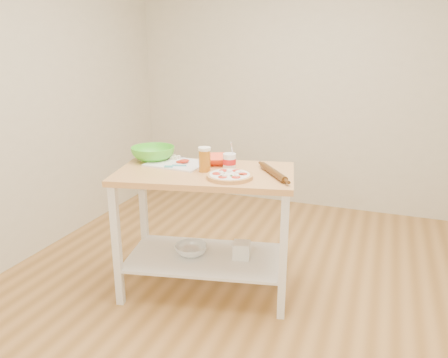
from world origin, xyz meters
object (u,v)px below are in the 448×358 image
pizza (230,176)px  yogurt_tub (229,161)px  green_bowl (153,153)px  rolling_pin (273,172)px  shelf_bin (242,250)px  orange_bowl (216,160)px  spatula (174,166)px  shelf_glass_bowl (191,250)px  knife (161,158)px  prep_island (205,206)px  cutting_board (177,163)px  beer_pint (205,159)px

pizza → yogurt_tub: 0.22m
green_bowl → yogurt_tub: 0.61m
rolling_pin → shelf_bin: 0.64m
green_bowl → shelf_bin: bearing=-5.2°
orange_bowl → green_bowl: (-0.47, -0.07, 0.02)m
spatula → shelf_glass_bowl: bearing=-19.7°
knife → rolling_pin: rolling_pin is taller
prep_island → rolling_pin: (0.46, 0.06, 0.27)m
orange_bowl → shelf_glass_bowl: (-0.11, -0.22, -0.63)m
knife → rolling_pin: bearing=-40.4°
cutting_board → shelf_bin: bearing=1.3°
spatula → green_bowl: (-0.25, 0.15, 0.03)m
yogurt_tub → rolling_pin: yogurt_tub is taller
spatula → cutting_board: bearing=88.4°
orange_bowl → spatula: bearing=-135.9°
beer_pint → yogurt_tub: yogurt_tub is taller
pizza → yogurt_tub: yogurt_tub is taller
beer_pint → orange_bowl: bearing=91.0°
prep_island → beer_pint: bearing=-74.9°
beer_pint → shelf_bin: bearing=17.9°
cutting_board → beer_pint: bearing=-17.6°
pizza → spatula: (-0.44, 0.09, -0.00)m
orange_bowl → beer_pint: size_ratio=1.38×
shelf_glass_bowl → cutting_board: bearing=143.6°
prep_island → orange_bowl: size_ratio=5.68×
green_bowl → orange_bowl: bearing=8.7°
cutting_board → shelf_glass_bowl: 0.64m
shelf_bin → knife: bearing=173.9°
knife → orange_bowl: 0.41m
yogurt_tub → shelf_glass_bowl: yogurt_tub is taller
green_bowl → shelf_glass_bowl: green_bowl is taller
cutting_board → knife: 0.16m
orange_bowl → yogurt_tub: (0.14, -0.10, 0.03)m
spatula → prep_island: bearing=-16.1°
cutting_board → rolling_pin: 0.72m
pizza → knife: size_ratio=1.32×
rolling_pin → cutting_board: bearing=177.3°
cutting_board → rolling_pin: bearing=1.3°
orange_bowl → pizza: bearing=-54.6°
knife → beer_pint: 0.44m
rolling_pin → shelf_bin: bearing=177.3°
green_bowl → rolling_pin: bearing=-4.7°
knife → rolling_pin: size_ratio=0.61×
shelf_glass_bowl → beer_pint: bearing=1.9°
knife → beer_pint: (0.41, -0.15, 0.07)m
pizza → shelf_glass_bowl: 0.70m
rolling_pin → pizza: bearing=-147.8°
rolling_pin → green_bowl: bearing=175.3°
spatula → shelf_bin: spatula is taller
shelf_glass_bowl → shelf_bin: 0.37m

